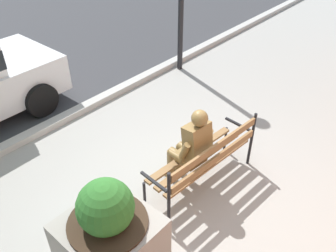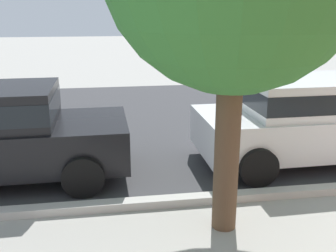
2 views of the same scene
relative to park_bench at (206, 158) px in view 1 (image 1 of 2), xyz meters
name	(u,v)px [view 1 (image 1 of 2)]	position (x,y,z in m)	size (l,w,h in m)	color
ground_plane	(189,194)	(-0.27, 0.06, -0.54)	(80.00, 80.00, 0.00)	#9E9B93
curb_stone	(68,116)	(-0.27, 2.96, -0.48)	(60.00, 0.20, 0.12)	#B2AFA8
park_bench	(206,158)	(0.00, 0.00, 0.00)	(1.83, 0.67, 0.95)	olive
bronze_statue_seated	(190,148)	(-0.10, 0.21, 0.12)	(0.69, 0.77, 1.37)	olive
concrete_planter	(110,234)	(-1.71, 0.06, -0.03)	(0.97, 0.97, 1.28)	gray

